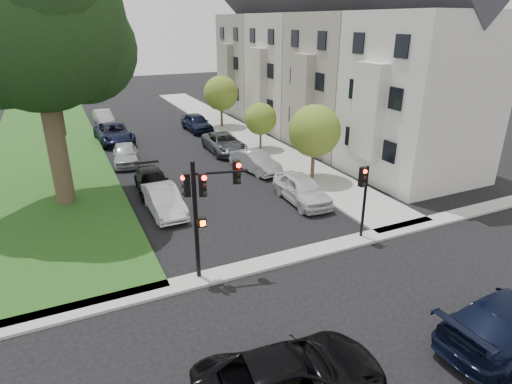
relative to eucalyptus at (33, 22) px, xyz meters
name	(u,v)px	position (x,y,z in m)	size (l,w,h in m)	color
ground	(311,284)	(8.18, -12.48, -9.39)	(140.00, 140.00, 0.00)	black
grass_strip	(47,151)	(-0.82, 11.52, -9.33)	(8.00, 44.00, 0.12)	#295F24
sidewalk_right	(234,130)	(14.93, 11.52, -9.33)	(3.50, 44.00, 0.12)	#999995
sidewalk_cross	(286,258)	(8.18, -10.48, -9.33)	(60.00, 1.00, 0.12)	#999995
house_a	(423,66)	(20.62, -4.48, -2.46)	(7.70, 7.55, 15.97)	beige
house_b	(347,57)	(20.62, 3.02, -2.46)	(7.70, 7.55, 15.97)	gray
house_c	(296,50)	(20.62, 10.52, -2.46)	(7.70, 7.55, 15.97)	#A09792
house_d	(260,46)	(20.62, 18.02, -2.46)	(7.70, 7.55, 15.97)	gray
eucalyptus	(33,22)	(0.00, 0.00, 0.00)	(9.71, 8.81, 13.75)	#493B23
small_tree_a	(315,131)	(14.38, -2.68, -6.20)	(3.20, 3.20, 4.80)	#493B23
small_tree_b	(261,119)	(14.38, 4.86, -6.95)	(2.45, 2.45, 3.68)	#493B23
small_tree_c	(221,93)	(14.38, 13.29, -6.21)	(3.19, 3.19, 4.78)	#493B23
traffic_signal_main	(204,198)	(4.76, -10.25, -6.05)	(2.37, 0.70, 4.84)	black
traffic_signal_secondary	(364,189)	(12.16, -10.29, -6.92)	(0.46, 0.37, 3.54)	black
car_cross_near	(291,377)	(4.81, -16.82, -8.67)	(2.39, 5.19, 1.44)	black
car_parked_0	(302,189)	(11.97, -5.40, -8.62)	(1.82, 4.52, 1.54)	silver
car_parked_1	(255,162)	(11.83, 0.40, -8.70)	(1.46, 4.19, 1.38)	#999BA0
car_parked_2	(224,143)	(11.61, 5.54, -8.68)	(2.37, 5.14, 1.43)	#3F4247
car_parked_3	(197,123)	(11.78, 12.83, -8.60)	(1.86, 4.62, 1.57)	black
car_parked_5	(164,200)	(4.68, -3.58, -8.68)	(1.50, 4.29, 1.41)	silver
car_parked_6	(152,182)	(4.77, -0.34, -8.75)	(1.79, 4.39, 1.27)	black
car_parked_7	(125,154)	(4.26, 5.77, -8.67)	(1.69, 4.21, 1.43)	#999BA0
car_parked_8	(114,133)	(4.38, 12.04, -8.61)	(2.60, 5.63, 1.57)	black
car_parked_9	(103,117)	(4.43, 19.47, -8.71)	(1.43, 4.10, 1.35)	#999BA0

